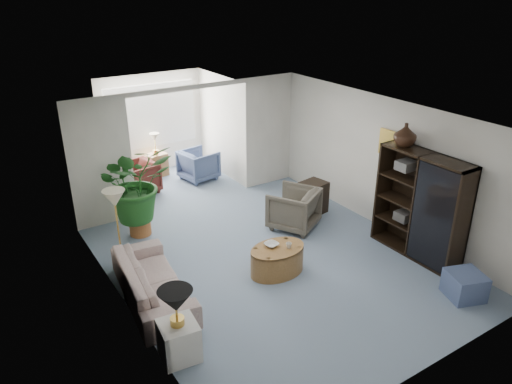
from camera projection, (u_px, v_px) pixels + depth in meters
floor at (275, 263)px, 8.29m from camera, size 6.00×6.00×0.00m
sunroom_floor at (174, 184)px, 11.43m from camera, size 2.60×2.60×0.00m
back_pier_left at (101, 163)px, 9.14m from camera, size 1.20×0.12×2.50m
back_pier_right at (269, 131)px, 11.03m from camera, size 1.20×0.12×2.50m
back_header at (189, 88)px, 9.60m from camera, size 2.60×0.12×0.10m
window_pane at (152, 116)px, 11.69m from camera, size 2.20×0.02×1.50m
window_blinds at (152, 116)px, 11.67m from camera, size 2.20×0.02×1.50m
framed_picture at (393, 144)px, 8.75m from camera, size 0.04×0.50×0.40m
sofa at (153, 281)px, 7.27m from camera, size 1.05×2.15×0.61m
end_table at (179, 341)px, 6.16m from camera, size 0.52×0.52×0.51m
table_lamp at (176, 301)px, 5.91m from camera, size 0.44×0.44×0.30m
floor_lamp at (114, 198)px, 7.70m from camera, size 0.36×0.36×0.28m
coffee_table at (277, 260)px, 7.97m from camera, size 1.08×1.08×0.45m
coffee_bowl at (271, 245)px, 7.92m from camera, size 0.25×0.25×0.05m
coffee_cup at (289, 246)px, 7.86m from camera, size 0.11×0.11×0.09m
wingback_chair at (294, 209)px, 9.34m from camera, size 1.15×1.16×0.78m
side_table_dark at (312, 198)px, 9.95m from camera, size 0.62×0.53×0.66m
entertainment_cabinet at (420, 206)px, 8.23m from camera, size 0.44×1.65×1.83m
cabinet_urn at (405, 135)px, 8.16m from camera, size 0.38×0.38×0.39m
ottoman at (465, 285)px, 7.35m from camera, size 0.64×0.64×0.40m
plant_pot at (140, 226)px, 9.17m from camera, size 0.40×0.40×0.32m
house_plant at (135, 183)px, 8.81m from camera, size 1.31×1.14×1.46m
sunroom_chair_blue at (199, 165)px, 11.59m from camera, size 0.90×0.88×0.72m
sunroom_chair_maroon at (138, 178)px, 10.84m from camera, size 0.90×0.88×0.71m
sunroom_table at (157, 165)px, 11.82m from camera, size 0.51×0.42×0.56m
shelf_clutter at (424, 199)px, 8.06m from camera, size 0.30×1.12×1.06m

